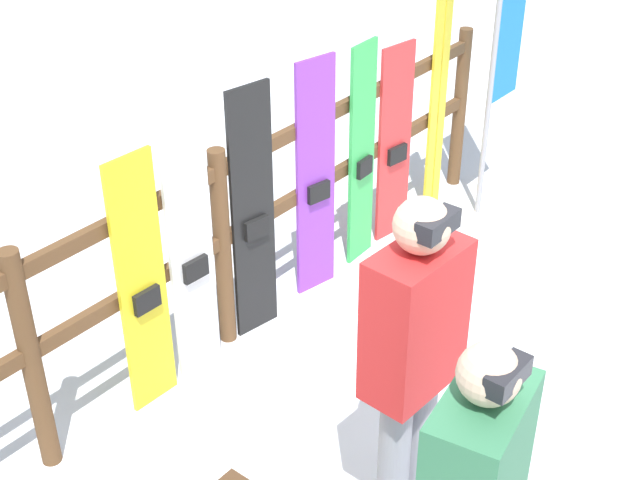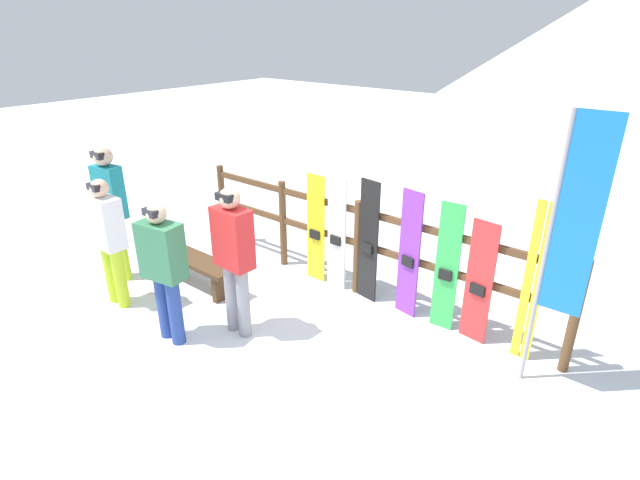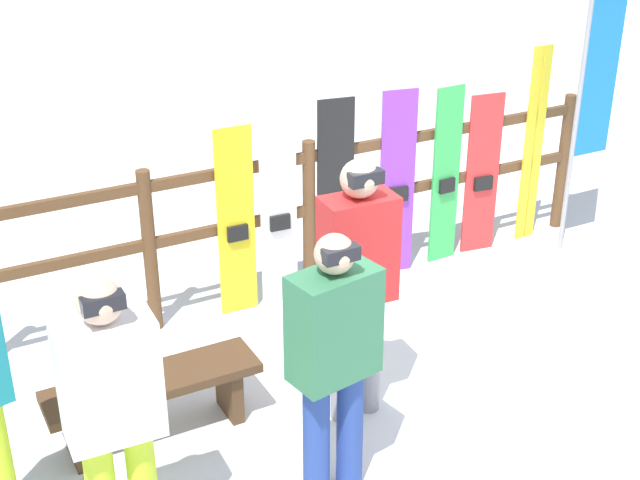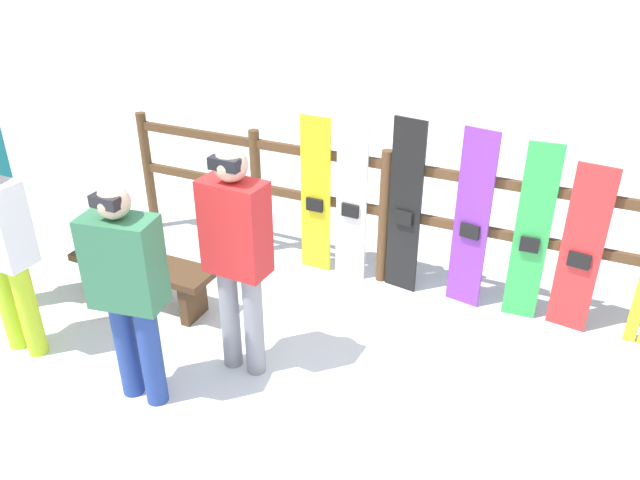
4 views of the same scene
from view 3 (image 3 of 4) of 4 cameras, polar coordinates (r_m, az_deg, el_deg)
ground_plane at (r=6.02m, az=6.68°, el=-9.79°), size 40.00×40.00×0.00m
fence at (r=6.90m, az=-0.71°, el=2.30°), size 5.26×0.10×1.25m
bench at (r=5.55m, az=-10.60°, el=-9.58°), size 1.30×0.36×0.43m
person_red at (r=5.30m, az=2.43°, el=-2.19°), size 0.45×0.26×1.73m
person_plaid_green at (r=4.72m, az=0.90°, el=-7.22°), size 0.50×0.33×1.60m
person_white at (r=4.40m, az=-13.11°, el=-10.49°), size 0.46×0.27×1.62m
snowboard_yellow at (r=6.61m, az=-5.39°, el=1.07°), size 0.29×0.06×1.48m
snowboard_white at (r=6.73m, az=-2.67°, el=1.76°), size 0.29×0.07×1.51m
snowboard_black_stripe at (r=6.92m, az=0.99°, el=2.77°), size 0.29×0.09×1.57m
snowboard_purple at (r=7.19m, az=4.96°, el=3.55°), size 0.29×0.10×1.56m
snowboard_green at (r=7.45m, az=8.05°, el=4.04°), size 0.27×0.07×1.52m
snowboard_red at (r=7.69m, az=10.34°, el=4.11°), size 0.31×0.09×1.41m
ski_pair_yellow at (r=7.96m, az=13.49°, el=5.89°), size 0.20×0.02×1.75m
rental_flag at (r=7.69m, az=17.17°, el=10.45°), size 0.40×0.04×2.65m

